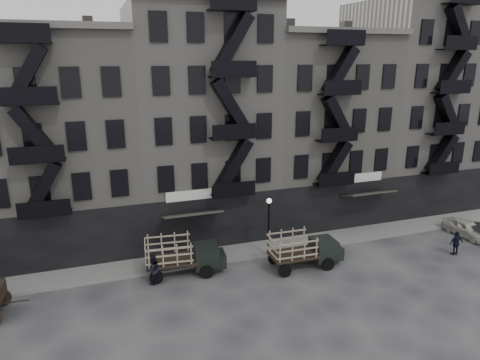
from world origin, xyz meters
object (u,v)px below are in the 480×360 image
object	(u,v)px
stake_truck_west	(183,253)
policeman	(456,243)
car_east	(466,228)
pedestrian_mid	(153,269)
stake_truck_east	(304,247)

from	to	relation	value
stake_truck_west	policeman	xyz separation A→B (m)	(18.67, -3.52, -0.55)
car_east	pedestrian_mid	size ratio (longest dim) A/B	1.94
pedestrian_mid	stake_truck_west	bearing A→B (deg)	172.50
stake_truck_west	pedestrian_mid	distance (m)	2.19
pedestrian_mid	car_east	bearing A→B (deg)	151.76
pedestrian_mid	policeman	world-z (taller)	pedestrian_mid
car_east	stake_truck_west	bearing A→B (deg)	174.06
pedestrian_mid	policeman	distance (m)	20.87
pedestrian_mid	policeman	xyz separation A→B (m)	(20.68, -2.80, -0.10)
stake_truck_east	pedestrian_mid	xyz separation A→B (m)	(-9.74, 0.95, -0.43)
stake_truck_west	stake_truck_east	xyz separation A→B (m)	(7.73, -1.67, -0.03)
car_east	policeman	distance (m)	4.05
stake_truck_east	stake_truck_west	bearing A→B (deg)	169.35
stake_truck_west	car_east	bearing A→B (deg)	2.79
stake_truck_east	pedestrian_mid	bearing A→B (deg)	175.95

